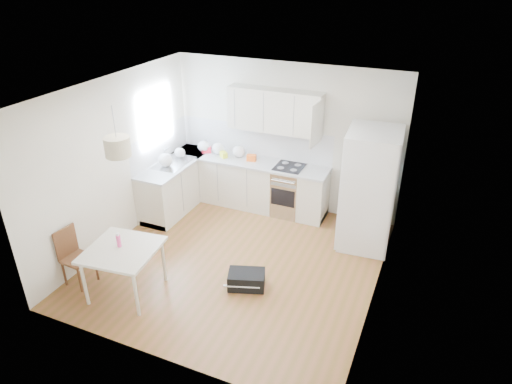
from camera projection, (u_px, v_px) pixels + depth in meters
floor at (237, 262)px, 7.13m from camera, size 4.20×4.20×0.00m
ceiling at (233, 91)px, 5.90m from camera, size 4.20×4.20×0.00m
wall_back at (285, 137)px, 8.24m from camera, size 4.20×0.00×4.20m
wall_left at (116, 162)px, 7.26m from camera, size 0.00×4.20×4.20m
wall_right at (384, 213)px, 5.78m from camera, size 0.00×4.20×4.20m
window_glassblock at (156, 117)px, 8.01m from camera, size 0.02×1.00×1.00m
cabinets_back at (249, 184)px, 8.62m from camera, size 3.00×0.60×0.88m
cabinets_left at (177, 185)px, 8.55m from camera, size 0.60×1.80×0.88m
counter_back at (248, 161)px, 8.41m from camera, size 3.02×0.64×0.04m
counter_left at (175, 163)px, 8.34m from camera, size 0.64×1.82×0.04m
backsplash_back at (255, 140)px, 8.50m from camera, size 3.00×0.01×0.58m
backsplash_left at (160, 145)px, 8.30m from camera, size 0.01×1.80×0.58m
upper_cabinets at (275, 111)px, 7.92m from camera, size 1.70×0.32×0.75m
range_oven at (288, 191)px, 8.33m from camera, size 0.50×0.61×0.88m
sink at (174, 163)px, 8.29m from camera, size 0.50×0.80×0.16m
refrigerator at (370, 189)px, 7.23m from camera, size 0.99×1.04×1.94m
dining_table at (123, 254)px, 6.20m from camera, size 1.03×1.03×0.73m
dining_chair at (78, 258)px, 6.49m from camera, size 0.40×0.40×0.87m
drink_bottle at (118, 240)px, 6.17m from camera, size 0.08×0.08×0.21m
gym_bag at (247, 280)px, 6.55m from camera, size 0.60×0.49×0.24m
pendant_lamp at (118, 147)px, 5.56m from camera, size 0.37×0.37×0.25m
grocery_bag_a at (204, 146)px, 8.71m from camera, size 0.25×0.21×0.22m
grocery_bag_b at (218, 148)px, 8.62m from camera, size 0.25×0.21×0.22m
grocery_bag_c at (239, 151)px, 8.49m from camera, size 0.24×0.21×0.22m
grocery_bag_d at (180, 153)px, 8.48m from camera, size 0.21×0.18×0.19m
grocery_bag_e at (165, 160)px, 8.10m from camera, size 0.27×0.23×0.24m
snack_orange at (251, 158)px, 8.35m from camera, size 0.18×0.13×0.12m
snack_yellow at (224, 155)px, 8.50m from camera, size 0.18×0.17×0.10m
snack_red at (207, 150)px, 8.70m from camera, size 0.20×0.17×0.12m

